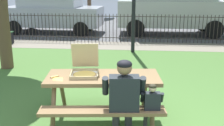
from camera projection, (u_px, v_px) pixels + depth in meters
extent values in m
cube|color=#477033|center=(127.00, 103.00, 5.37)|extent=(28.00, 11.55, 0.02)
cube|color=gray|center=(132.00, 46.00, 10.23)|extent=(28.00, 1.40, 0.01)
cube|color=#515154|center=(134.00, 27.00, 14.71)|extent=(28.00, 7.96, 0.01)
cube|color=brown|center=(103.00, 78.00, 4.48)|extent=(1.87, 0.94, 0.06)
cube|color=brown|center=(102.00, 111.00, 3.99)|extent=(1.82, 0.46, 0.05)
cube|color=brown|center=(104.00, 82.00, 5.14)|extent=(1.82, 0.46, 0.05)
cylinder|color=brown|center=(53.00, 111.00, 4.18)|extent=(0.11, 0.44, 0.74)
cylinder|color=brown|center=(62.00, 91.00, 4.98)|extent=(0.11, 0.44, 0.74)
cylinder|color=brown|center=(152.00, 111.00, 4.20)|extent=(0.11, 0.44, 0.74)
cylinder|color=brown|center=(145.00, 90.00, 4.99)|extent=(0.11, 0.44, 0.74)
cube|color=tan|center=(85.00, 75.00, 4.48)|extent=(0.49, 0.49, 0.01)
cube|color=silver|center=(85.00, 75.00, 4.48)|extent=(0.45, 0.45, 0.00)
cube|color=tan|center=(84.00, 78.00, 4.27)|extent=(0.44, 0.06, 0.04)
cube|color=tan|center=(85.00, 70.00, 4.68)|extent=(0.44, 0.06, 0.04)
cube|color=tan|center=(71.00, 74.00, 4.47)|extent=(0.06, 0.44, 0.04)
cube|color=tan|center=(98.00, 73.00, 4.48)|extent=(0.06, 0.44, 0.04)
cube|color=tan|center=(85.00, 55.00, 4.63)|extent=(0.45, 0.20, 0.42)
cylinder|color=tan|center=(85.00, 74.00, 4.48)|extent=(0.37, 0.37, 0.01)
cylinder|color=#F9CC5E|center=(85.00, 74.00, 4.48)|extent=(0.34, 0.34, 0.00)
pyramid|color=#E7C14B|center=(58.00, 79.00, 4.33)|extent=(0.23, 0.23, 0.01)
cube|color=tan|center=(55.00, 77.00, 4.40)|extent=(0.12, 0.12, 0.02)
cylinder|color=#494949|center=(116.00, 112.00, 4.45)|extent=(0.12, 0.12, 0.44)
cylinder|color=#494949|center=(116.00, 103.00, 4.18)|extent=(0.19, 0.43, 0.15)
cylinder|color=#494949|center=(129.00, 112.00, 4.46)|extent=(0.12, 0.12, 0.44)
cylinder|color=#494949|center=(130.00, 103.00, 4.18)|extent=(0.19, 0.43, 0.15)
cube|color=#1E2328|center=(124.00, 94.00, 3.92)|extent=(0.44, 0.26, 0.52)
cylinder|color=#1E2328|center=(105.00, 86.00, 3.94)|extent=(0.11, 0.22, 0.31)
cylinder|color=#1E2328|center=(142.00, 86.00, 3.94)|extent=(0.11, 0.22, 0.31)
sphere|color=#8C6647|center=(124.00, 68.00, 3.83)|extent=(0.21, 0.21, 0.21)
ellipsoid|color=black|center=(124.00, 64.00, 3.81)|extent=(0.21, 0.20, 0.12)
cylinder|color=#404040|center=(146.00, 118.00, 4.27)|extent=(0.06, 0.06, 0.44)
cylinder|color=#404040|center=(147.00, 107.00, 4.10)|extent=(0.10, 0.23, 0.08)
cylinder|color=#404040|center=(153.00, 118.00, 4.27)|extent=(0.06, 0.06, 0.44)
cylinder|color=#404040|center=(154.00, 106.00, 4.10)|extent=(0.10, 0.23, 0.08)
cube|color=#1E2328|center=(152.00, 102.00, 3.96)|extent=(0.24, 0.14, 0.28)
cylinder|color=#1E2328|center=(142.00, 97.00, 3.97)|extent=(0.06, 0.12, 0.17)
cylinder|color=#1E2328|center=(162.00, 97.00, 3.97)|extent=(0.06, 0.12, 0.17)
sphere|color=beige|center=(153.00, 88.00, 3.91)|extent=(0.11, 0.11, 0.11)
ellipsoid|color=#2A2719|center=(153.00, 86.00, 3.90)|extent=(0.11, 0.11, 0.06)
cylinder|color=#2D2823|center=(133.00, 16.00, 10.63)|extent=(20.50, 0.03, 0.03)
cylinder|color=#2D2823|center=(133.00, 38.00, 10.85)|extent=(20.50, 0.03, 0.03)
cylinder|color=#2D2823|center=(1.00, 26.00, 11.21)|extent=(0.02, 0.02, 1.08)
cylinder|color=#2D2823|center=(5.00, 27.00, 11.20)|extent=(0.02, 0.02, 1.08)
cylinder|color=#2D2823|center=(8.00, 27.00, 11.18)|extent=(0.02, 0.02, 1.08)
cylinder|color=#2D2823|center=(12.00, 27.00, 11.17)|extent=(0.02, 0.02, 1.08)
cylinder|color=#2D2823|center=(15.00, 27.00, 11.16)|extent=(0.02, 0.02, 1.08)
cylinder|color=#2D2823|center=(18.00, 27.00, 11.15)|extent=(0.02, 0.02, 1.08)
cylinder|color=#2D2823|center=(22.00, 27.00, 11.14)|extent=(0.02, 0.02, 1.08)
cylinder|color=#2D2823|center=(25.00, 27.00, 11.12)|extent=(0.02, 0.02, 1.08)
cylinder|color=#2D2823|center=(29.00, 27.00, 11.11)|extent=(0.02, 0.02, 1.08)
cylinder|color=#2D2823|center=(32.00, 27.00, 11.10)|extent=(0.02, 0.02, 1.08)
cylinder|color=#2D2823|center=(35.00, 27.00, 11.09)|extent=(0.02, 0.02, 1.08)
cylinder|color=#2D2823|center=(39.00, 27.00, 11.07)|extent=(0.02, 0.02, 1.08)
cylinder|color=#2D2823|center=(42.00, 27.00, 11.06)|extent=(0.02, 0.02, 1.08)
cylinder|color=#2D2823|center=(46.00, 27.00, 11.05)|extent=(0.02, 0.02, 1.08)
cylinder|color=#2D2823|center=(49.00, 27.00, 11.04)|extent=(0.02, 0.02, 1.08)
cylinder|color=#2D2823|center=(53.00, 27.00, 11.02)|extent=(0.02, 0.02, 1.08)
cylinder|color=#2D2823|center=(56.00, 27.00, 11.01)|extent=(0.02, 0.02, 1.08)
cylinder|color=#2D2823|center=(60.00, 27.00, 11.00)|extent=(0.02, 0.02, 1.08)
cylinder|color=#2D2823|center=(63.00, 27.00, 10.99)|extent=(0.02, 0.02, 1.08)
cylinder|color=#2D2823|center=(67.00, 27.00, 10.98)|extent=(0.02, 0.02, 1.08)
cylinder|color=#2D2823|center=(70.00, 27.00, 10.96)|extent=(0.02, 0.02, 1.08)
cylinder|color=#2D2823|center=(74.00, 27.00, 10.95)|extent=(0.02, 0.02, 1.08)
cylinder|color=#2D2823|center=(77.00, 28.00, 10.94)|extent=(0.02, 0.02, 1.08)
cylinder|color=#2D2823|center=(81.00, 28.00, 10.93)|extent=(0.02, 0.02, 1.08)
cylinder|color=#2D2823|center=(84.00, 28.00, 10.91)|extent=(0.02, 0.02, 1.08)
cylinder|color=#2D2823|center=(88.00, 28.00, 10.90)|extent=(0.02, 0.02, 1.08)
cylinder|color=#2D2823|center=(92.00, 28.00, 10.89)|extent=(0.02, 0.02, 1.08)
cylinder|color=#2D2823|center=(95.00, 28.00, 10.88)|extent=(0.02, 0.02, 1.08)
cylinder|color=#2D2823|center=(99.00, 28.00, 10.87)|extent=(0.02, 0.02, 1.08)
cylinder|color=#2D2823|center=(102.00, 28.00, 10.85)|extent=(0.02, 0.02, 1.08)
cylinder|color=#2D2823|center=(106.00, 28.00, 10.84)|extent=(0.02, 0.02, 1.08)
cylinder|color=#2D2823|center=(110.00, 28.00, 10.83)|extent=(0.02, 0.02, 1.08)
cylinder|color=#2D2823|center=(113.00, 28.00, 10.82)|extent=(0.02, 0.02, 1.08)
cylinder|color=#2D2823|center=(117.00, 28.00, 10.80)|extent=(0.02, 0.02, 1.08)
cylinder|color=#2D2823|center=(120.00, 28.00, 10.79)|extent=(0.02, 0.02, 1.08)
cylinder|color=#2D2823|center=(124.00, 28.00, 10.78)|extent=(0.02, 0.02, 1.08)
cylinder|color=#2D2823|center=(128.00, 28.00, 10.77)|extent=(0.02, 0.02, 1.08)
cylinder|color=#2D2823|center=(131.00, 28.00, 10.75)|extent=(0.02, 0.02, 1.08)
cylinder|color=#2D2823|center=(135.00, 28.00, 10.74)|extent=(0.02, 0.02, 1.08)
cylinder|color=#2D2823|center=(139.00, 28.00, 10.73)|extent=(0.02, 0.02, 1.08)
cylinder|color=#2D2823|center=(142.00, 28.00, 10.72)|extent=(0.02, 0.02, 1.08)
cylinder|color=#2D2823|center=(146.00, 28.00, 10.71)|extent=(0.02, 0.02, 1.08)
cylinder|color=#2D2823|center=(150.00, 29.00, 10.69)|extent=(0.02, 0.02, 1.08)
cylinder|color=#2D2823|center=(153.00, 29.00, 10.68)|extent=(0.02, 0.02, 1.08)
cylinder|color=#2D2823|center=(157.00, 29.00, 10.67)|extent=(0.02, 0.02, 1.08)
cylinder|color=#2D2823|center=(161.00, 29.00, 10.66)|extent=(0.02, 0.02, 1.08)
cylinder|color=#2D2823|center=(165.00, 29.00, 10.64)|extent=(0.02, 0.02, 1.08)
cylinder|color=#2D2823|center=(168.00, 29.00, 10.63)|extent=(0.02, 0.02, 1.08)
cylinder|color=#2D2823|center=(172.00, 29.00, 10.62)|extent=(0.02, 0.02, 1.08)
cylinder|color=#2D2823|center=(176.00, 29.00, 10.61)|extent=(0.02, 0.02, 1.08)
cylinder|color=#2D2823|center=(180.00, 29.00, 10.60)|extent=(0.02, 0.02, 1.08)
cylinder|color=#2D2823|center=(183.00, 29.00, 10.58)|extent=(0.02, 0.02, 1.08)
cylinder|color=#2D2823|center=(187.00, 29.00, 10.57)|extent=(0.02, 0.02, 1.08)
cylinder|color=#2D2823|center=(191.00, 29.00, 10.56)|extent=(0.02, 0.02, 1.08)
cylinder|color=#2D2823|center=(195.00, 29.00, 10.55)|extent=(0.02, 0.02, 1.08)
cylinder|color=#2D2823|center=(199.00, 29.00, 10.53)|extent=(0.02, 0.02, 1.08)
cylinder|color=#2D2823|center=(202.00, 29.00, 10.52)|extent=(0.02, 0.02, 1.08)
cylinder|color=#2D2823|center=(206.00, 29.00, 10.51)|extent=(0.02, 0.02, 1.08)
cylinder|color=#2D2823|center=(210.00, 29.00, 10.50)|extent=(0.02, 0.02, 1.08)
cylinder|color=#2D2823|center=(214.00, 29.00, 10.48)|extent=(0.02, 0.02, 1.08)
cylinder|color=#2D2823|center=(218.00, 29.00, 10.47)|extent=(0.02, 0.02, 1.08)
cylinder|color=#2D2823|center=(222.00, 30.00, 10.46)|extent=(0.02, 0.02, 1.08)
cube|color=black|center=(11.00, 38.00, 10.44)|extent=(0.05, 0.44, 0.44)
cylinder|color=#3359B2|center=(3.00, 22.00, 10.38)|extent=(0.10, 0.21, 0.31)
cylinder|color=brown|center=(2.00, 13.00, 7.19)|extent=(0.33, 0.33, 2.92)
cube|color=#B2B5C0|center=(53.00, 16.00, 12.83)|extent=(4.49, 2.04, 0.84)
cylinder|color=black|center=(81.00, 29.00, 11.88)|extent=(0.65, 0.15, 0.64)
cylinder|color=black|center=(90.00, 24.00, 13.59)|extent=(0.65, 0.15, 0.64)
cylinder|color=black|center=(14.00, 28.00, 12.30)|extent=(0.65, 0.15, 0.64)
cylinder|color=black|center=(32.00, 22.00, 14.01)|extent=(0.65, 0.15, 0.64)
cube|color=#BBBDB8|center=(172.00, 13.00, 12.30)|extent=(4.70, 1.96, 1.10)
cylinder|color=black|center=(214.00, 30.00, 11.38)|extent=(0.76, 0.11, 0.76)
cylinder|color=black|center=(204.00, 23.00, 13.26)|extent=(0.76, 0.11, 0.76)
cylinder|color=black|center=(135.00, 29.00, 11.66)|extent=(0.76, 0.11, 0.76)
cylinder|color=black|center=(136.00, 23.00, 13.54)|extent=(0.76, 0.11, 0.76)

